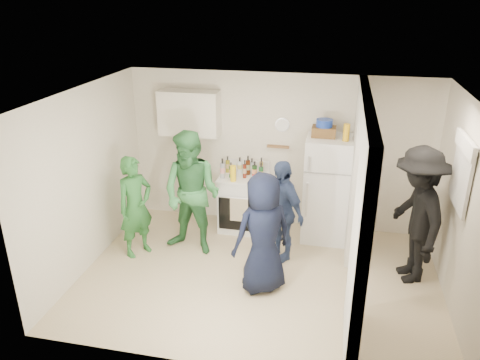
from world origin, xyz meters
name	(u,v)px	position (x,y,z in m)	size (l,w,h in m)	color
floor	(259,277)	(0.00, 0.00, 0.00)	(4.80, 4.80, 0.00)	#C8B78D
wall_back	(278,152)	(0.00, 1.70, 1.25)	(4.80, 4.80, 0.00)	silver
wall_front	(229,266)	(0.00, -1.70, 1.25)	(4.80, 4.80, 0.00)	silver
wall_left	(87,179)	(-2.40, 0.00, 1.25)	(3.40, 3.40, 0.00)	silver
wall_right	(463,211)	(2.40, 0.00, 1.25)	(3.40, 3.40, 0.00)	silver
ceiling	(262,96)	(0.00, 0.00, 2.50)	(4.80, 4.80, 0.00)	white
partition_pier_back	(356,170)	(1.20, 1.10, 1.25)	(0.12, 1.20, 2.50)	silver
partition_pier_front	(359,247)	(1.20, -1.10, 1.25)	(0.12, 1.20, 2.50)	silver
partition_header	(366,118)	(1.20, 0.00, 2.30)	(0.12, 1.00, 0.40)	silver
stove	(244,203)	(-0.50, 1.37, 0.46)	(0.76, 0.64, 0.91)	white
upper_cabinet	(189,113)	(-1.40, 1.52, 1.85)	(0.95, 0.34, 0.70)	silver
fridge	(326,189)	(0.80, 1.34, 0.82)	(0.67, 0.65, 1.64)	white
wicker_basket	(324,132)	(0.70, 1.39, 1.71)	(0.35, 0.25, 0.15)	brown
blue_bowl	(324,123)	(0.70, 1.39, 1.84)	(0.24, 0.24, 0.11)	#16339A
yellow_cup_stack_top	(346,132)	(1.02, 1.24, 1.76)	(0.09, 0.09, 0.25)	#EDB113
wall_clock	(282,125)	(0.05, 1.68, 1.70)	(0.22, 0.22, 0.03)	white
spice_shelf	(278,147)	(0.00, 1.65, 1.35)	(0.35, 0.08, 0.03)	olive
nook_window	(463,173)	(2.38, 0.20, 1.65)	(0.03, 0.70, 0.80)	black
nook_window_frame	(462,173)	(2.36, 0.20, 1.65)	(0.04, 0.76, 0.86)	white
nook_valance	(465,145)	(2.34, 0.20, 2.00)	(0.04, 0.82, 0.18)	white
yellow_cup_stack_stove	(233,173)	(-0.62, 1.15, 1.04)	(0.09, 0.09, 0.25)	yellow
red_cup	(255,179)	(-0.28, 1.17, 0.97)	(0.09, 0.09, 0.12)	red
person_green_left	(136,207)	(-1.86, 0.28, 0.76)	(0.55, 0.36, 1.51)	#2B6B2D
person_green_center	(192,194)	(-1.08, 0.52, 0.92)	(0.90, 0.70, 1.85)	#3C884C
person_denim	(281,210)	(0.20, 0.60, 0.75)	(0.88, 0.37, 1.50)	#3A4C7F
person_navy	(263,234)	(0.08, -0.22, 0.80)	(0.78, 0.51, 1.61)	black
person_nook	(416,216)	(1.98, 0.44, 0.93)	(1.20, 0.69, 1.86)	black
bottle_a	(228,164)	(-0.79, 1.50, 1.05)	(0.07, 0.07, 0.27)	olive
bottle_b	(231,170)	(-0.68, 1.29, 1.03)	(0.06, 0.06, 0.25)	#1F5E27
bottle_c	(240,165)	(-0.59, 1.52, 1.04)	(0.07, 0.07, 0.26)	silver
bottle_d	(245,169)	(-0.47, 1.32, 1.06)	(0.06, 0.06, 0.29)	#611E11
bottle_e	(252,166)	(-0.40, 1.54, 1.04)	(0.07, 0.07, 0.25)	#9CA8AD
bottle_f	(254,169)	(-0.32, 1.37, 1.04)	(0.08, 0.08, 0.26)	#153B16
bottle_g	(261,166)	(-0.24, 1.53, 1.05)	(0.06, 0.06, 0.28)	#AB8E38
bottle_h	(222,168)	(-0.81, 1.24, 1.07)	(0.07, 0.07, 0.32)	#999AA4
bottle_i	(248,165)	(-0.45, 1.47, 1.07)	(0.07, 0.07, 0.31)	#54240E
bottle_j	(261,172)	(-0.20, 1.26, 1.06)	(0.07, 0.07, 0.30)	#1B4F26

